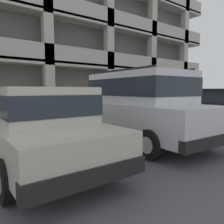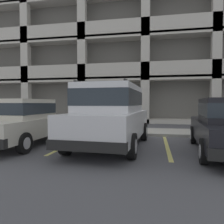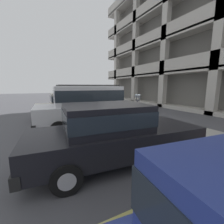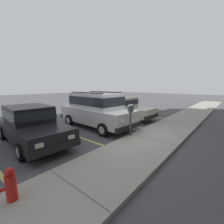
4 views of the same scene
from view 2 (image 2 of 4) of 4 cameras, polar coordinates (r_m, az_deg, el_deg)
name	(u,v)px [view 2 (image 2 of 4)]	position (r m, az deg, el deg)	size (l,w,h in m)	color
ground_plane	(125,138)	(9.29, 3.43, -6.72)	(80.00, 80.00, 0.10)	#4C4C51
sidewalk	(129,131)	(10.55, 4.39, -5.04)	(40.00, 2.20, 0.12)	#9E9B93
parking_stall_lines	(166,144)	(7.83, 14.01, -8.09)	(13.13, 4.80, 0.01)	#DBD16B
silver_suv	(111,113)	(7.05, -0.16, -0.29)	(2.20, 4.87, 2.03)	silver
red_sedan	(24,120)	(7.99, -21.94, -2.07)	(1.89, 4.50, 1.54)	beige
parking_meter_near	(131,108)	(9.50, 4.95, 1.03)	(0.35, 0.12, 1.45)	#47474C
parking_garage	(148,53)	(21.09, 9.36, 14.94)	(32.00, 10.00, 13.25)	#64625C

